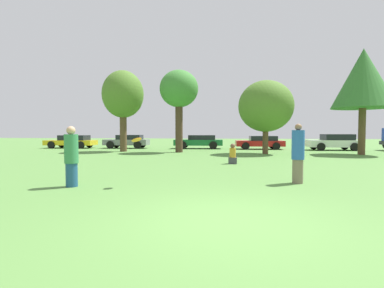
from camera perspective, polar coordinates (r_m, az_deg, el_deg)
The scene contains 14 objects.
ground_plane at distance 5.18m, azimuth 6.63°, elevation -14.81°, with size 120.00×120.00×0.00m, color #54843D.
person_thrower at distance 8.72m, azimuth -22.73°, elevation -2.29°, with size 0.37×0.37×1.69m.
person_catcher at distance 9.14m, azimuth 20.20°, elevation -1.77°, with size 0.37×0.37×1.78m.
frisbee at distance 8.22m, azimuth -10.91°, elevation 0.80°, with size 0.29×0.28×0.17m.
bystander_sitting at distance 13.97m, azimuth 8.03°, elevation -2.23°, with size 0.40×0.34×0.97m.
tree_0 at distance 23.22m, azimuth -13.49°, elevation 9.37°, with size 3.18×3.18×6.26m.
tree_1 at distance 21.81m, azimuth -2.59°, elevation 10.51°, with size 2.87×2.87×6.12m.
tree_2 at distance 20.66m, azimuth 14.37°, elevation 7.21°, with size 3.75×3.75×5.07m.
tree_3 at distance 22.64m, azimuth 30.73°, elevation 11.01°, with size 3.95×3.95×7.05m.
parked_car_yellow at distance 29.50m, azimuth -22.63°, elevation 0.52°, with size 4.63×2.18×1.21m.
parked_car_grey at distance 27.63m, azimuth -12.64°, elevation 0.58°, with size 4.16×2.02×1.25m.
parked_car_green at distance 26.35m, azimuth 1.46°, elevation 0.55°, with size 4.47×2.15×1.23m.
parked_car_red at distance 26.21m, azimuth 13.36°, elevation 0.37°, with size 4.24×2.17×1.17m.
parked_car_white at distance 26.82m, azimuth 26.30°, elevation 0.38°, with size 4.29×2.17×1.34m.
Camera 1 is at (0.10, -4.95, 1.53)m, focal length 27.00 mm.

